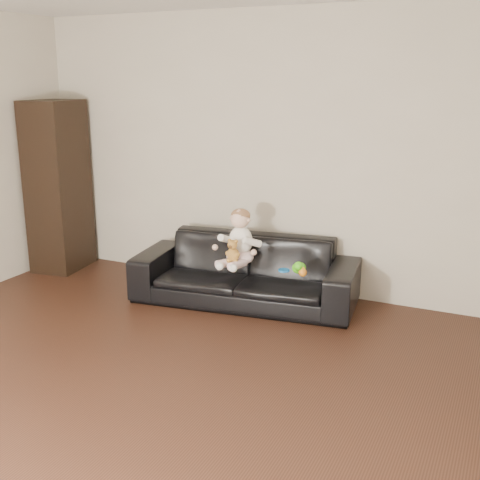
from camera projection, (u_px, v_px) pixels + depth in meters
The scene contains 10 objects.
floor at pixel (94, 426), 3.56m from camera, with size 5.50×5.50×0.00m, color #361D13.
wall_back at pixel (273, 154), 5.61m from camera, with size 5.00×5.00×0.00m, color #BBB19D.
sofa at pixel (245, 271), 5.46m from camera, with size 2.00×0.78×0.59m, color black.
cabinet at pixel (58, 186), 6.30m from camera, with size 0.44×0.61×1.77m, color black.
shelf_item at pixel (57, 148), 6.19m from camera, with size 0.18×0.25×0.28m, color silver.
baby at pixel (239, 240), 5.29m from camera, with size 0.38×0.46×0.50m.
teddy_bear at pixel (233, 251), 5.16m from camera, with size 0.12×0.12×0.20m.
toy_green at pixel (299, 268), 5.09m from camera, with size 0.12×0.14×0.10m, color #4ACB17.
toy_rattle at pixel (303, 273), 5.01m from camera, with size 0.07×0.07×0.07m, color orange.
toy_blue_disc at pixel (284, 270), 5.16m from camera, with size 0.10×0.10×0.01m, color blue.
Camera 1 is at (2.12, -2.47, 2.00)m, focal length 45.00 mm.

